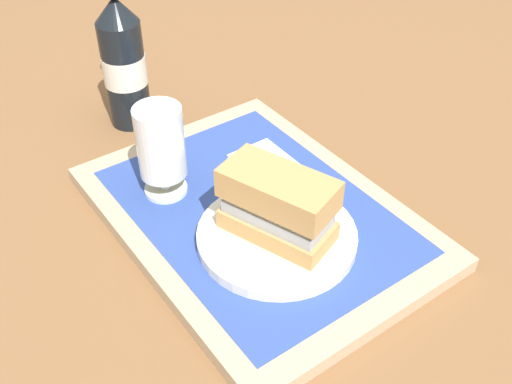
{
  "coord_description": "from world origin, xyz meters",
  "views": [
    {
      "loc": [
        -0.47,
        0.34,
        0.53
      ],
      "look_at": [
        0.0,
        0.0,
        0.05
      ],
      "focal_mm": 42.74,
      "sensor_mm": 36.0,
      "label": 1
    }
  ],
  "objects_px": {
    "beer_bottle": "(123,61)",
    "beer_glass": "(161,146)",
    "sandwich": "(275,203)",
    "plate": "(277,237)"
  },
  "relations": [
    {
      "from": "plate",
      "to": "sandwich",
      "type": "distance_m",
      "value": 0.05
    },
    {
      "from": "sandwich",
      "to": "beer_glass",
      "type": "height_order",
      "value": "beer_glass"
    },
    {
      "from": "plate",
      "to": "beer_bottle",
      "type": "distance_m",
      "value": 0.38
    },
    {
      "from": "beer_glass",
      "to": "sandwich",
      "type": "bearing_deg",
      "value": -159.09
    },
    {
      "from": "beer_bottle",
      "to": "beer_glass",
      "type": "bearing_deg",
      "value": 165.68
    },
    {
      "from": "sandwich",
      "to": "beer_glass",
      "type": "bearing_deg",
      "value": 0.93
    },
    {
      "from": "plate",
      "to": "sandwich",
      "type": "height_order",
      "value": "sandwich"
    },
    {
      "from": "sandwich",
      "to": "beer_bottle",
      "type": "distance_m",
      "value": 0.37
    },
    {
      "from": "plate",
      "to": "beer_bottle",
      "type": "height_order",
      "value": "beer_bottle"
    },
    {
      "from": "plate",
      "to": "beer_glass",
      "type": "distance_m",
      "value": 0.18
    }
  ]
}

